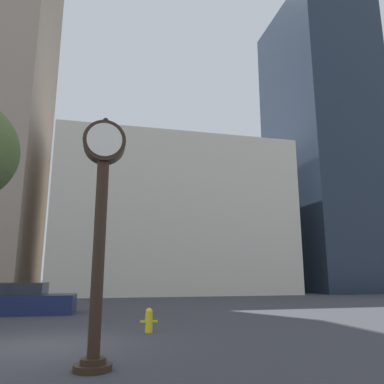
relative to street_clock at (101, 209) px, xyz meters
name	(u,v)px	position (x,y,z in m)	size (l,w,h in m)	color
ground_plane	(35,346)	(-1.40, 2.77, -2.94)	(200.00, 200.00, 0.00)	#38383D
building_storefront_row	(171,220)	(6.12, 26.77, 3.64)	(19.99, 12.00, 13.16)	beige
building_glass_modern	(320,143)	(22.51, 26.77, 12.62)	(8.33, 12.00, 31.12)	#1E2838
street_clock	(101,209)	(0.00, 0.00, 0.00)	(0.85, 0.70, 4.86)	black
car_navy	(18,301)	(-3.36, 10.51, -2.38)	(4.66, 2.05, 1.32)	#19234C
fire_hydrant_near	(149,320)	(1.52, 4.22, -2.58)	(0.51, 0.22, 0.70)	yellow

